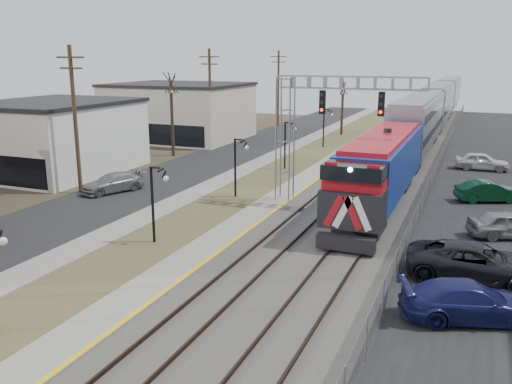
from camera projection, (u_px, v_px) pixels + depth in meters
The scene contains 20 objects.
street_west at pixel (189, 169), 45.69m from camera, with size 7.00×120.00×0.04m, color black.
sidewalk at pixel (238, 173), 44.03m from camera, with size 2.00×120.00×0.08m, color gray.
grass_median at pixel (272, 176), 42.92m from camera, with size 4.00×120.00×0.06m, color #4D512B.
platform at pixel (308, 178), 41.79m from camera, with size 2.00×120.00×0.24m, color gray.
ballast_bed at pixel (373, 184), 39.95m from camera, with size 8.00×120.00×0.20m, color #595651.
platform_edge at pixel (319, 178), 41.44m from camera, with size 0.24×120.00×0.01m, color gold.
track_near at pixel (347, 179), 40.65m from camera, with size 1.58×120.00×0.15m.
track_far at pixel (394, 184), 39.35m from camera, with size 1.58×120.00×0.15m.
train at pixel (432, 111), 64.85m from camera, with size 3.00×85.85×5.33m.
signal_gantry at pixel (312, 118), 33.35m from camera, with size 9.00×1.07×8.15m.
lampposts at pixel (156, 204), 27.45m from camera, with size 0.14×62.14×4.00m.
utility_poles at pixel (75, 121), 36.62m from camera, with size 0.28×80.28×10.00m.
fence at pixel (433, 180), 38.23m from camera, with size 0.04×120.00×1.60m, color gray.
bare_trees at pixel (198, 131), 48.97m from camera, with size 12.30×42.30×5.95m.
car_lot_c at pixel (476, 263), 22.87m from camera, with size 2.61×5.66×1.57m, color black.
car_lot_d at pixel (469, 302), 19.41m from camera, with size 2.00×4.91×1.43m, color #171A51.
car_lot_e at pixel (509, 225), 28.26m from camera, with size 1.66×4.12×1.40m, color gray.
car_lot_f at pixel (488, 192), 35.24m from camera, with size 1.43×4.11×1.36m, color #0C3E22.
car_street_b at pixel (112, 183), 37.79m from camera, with size 1.83×4.51×1.31m, color gray.
car_lot_g at pixel (482, 162), 45.10m from camera, with size 1.71×4.25×1.45m, color silver.
Camera 1 is at (10.79, -4.25, 9.29)m, focal length 38.00 mm.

